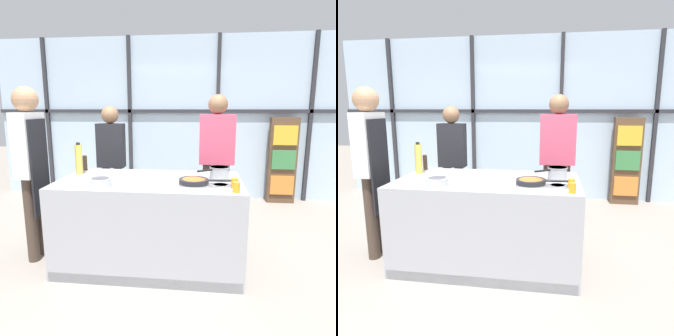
{
  "view_description": "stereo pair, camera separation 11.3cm",
  "coord_description": "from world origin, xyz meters",
  "views": [
    {
      "loc": [
        0.5,
        -2.87,
        1.58
      ],
      "look_at": [
        0.17,
        0.1,
        0.99
      ],
      "focal_mm": 32.0,
      "sensor_mm": 36.0,
      "label": 1
    },
    {
      "loc": [
        0.61,
        -2.85,
        1.58
      ],
      "look_at": [
        0.17,
        0.1,
        0.99
      ],
      "focal_mm": 32.0,
      "sensor_mm": 36.0,
      "label": 2
    }
  ],
  "objects": [
    {
      "name": "oil_bottle",
      "position": [
        -0.8,
        0.17,
        1.05
      ],
      "size": [
        0.07,
        0.07,
        0.34
      ],
      "color": "#E0CC4C",
      "rests_on": "demo_island"
    },
    {
      "name": "chef",
      "position": [
        -1.23,
        -0.03,
        1.06
      ],
      "size": [
        0.25,
        0.38,
        1.8
      ],
      "rotation": [
        0.0,
        0.0,
        -1.57
      ],
      "color": "#47382D",
      "rests_on": "ground_plane"
    },
    {
      "name": "pepper_grinder",
      "position": [
        -0.81,
        0.36,
        0.98
      ],
      "size": [
        0.05,
        0.05,
        0.2
      ],
      "color": "#332319",
      "rests_on": "demo_island"
    },
    {
      "name": "frying_pan",
      "position": [
        0.44,
        -0.12,
        0.91
      ],
      "size": [
        0.5,
        0.28,
        0.04
      ],
      "color": "#232326",
      "rests_on": "demo_island"
    },
    {
      "name": "juice_glass_far",
      "position": [
        0.8,
        -0.24,
        0.93
      ],
      "size": [
        0.06,
        0.06,
        0.09
      ],
      "primitive_type": "cylinder",
      "color": "orange",
      "rests_on": "demo_island"
    },
    {
      "name": "bookshelf",
      "position": [
        1.86,
        2.28,
        0.72
      ],
      "size": [
        0.45,
        0.19,
        1.44
      ],
      "color": "brown",
      "rests_on": "ground_plane"
    },
    {
      "name": "white_plate",
      "position": [
        -0.42,
        -0.06,
        0.89
      ],
      "size": [
        0.26,
        0.26,
        0.01
      ],
      "primitive_type": "cylinder",
      "color": "white",
      "rests_on": "demo_island"
    },
    {
      "name": "back_window_wall",
      "position": [
        0.0,
        2.46,
        1.4
      ],
      "size": [
        6.4,
        0.1,
        2.8
      ],
      "color": "silver",
      "rests_on": "ground_plane"
    },
    {
      "name": "mixing_bowl",
      "position": [
        -0.4,
        -0.32,
        0.93
      ],
      "size": [
        0.2,
        0.2,
        0.08
      ],
      "color": "silver",
      "rests_on": "demo_island"
    },
    {
      "name": "juice_glass_near",
      "position": [
        0.8,
        -0.38,
        0.93
      ],
      "size": [
        0.06,
        0.06,
        0.09
      ],
      "primitive_type": "cylinder",
      "color": "orange",
      "rests_on": "demo_island"
    },
    {
      "name": "ground_plane",
      "position": [
        0.0,
        0.0,
        0.0
      ],
      "size": [
        18.0,
        18.0,
        0.0
      ],
      "primitive_type": "plane",
      "color": "gray"
    },
    {
      "name": "demo_island",
      "position": [
        0.0,
        -0.0,
        0.44
      ],
      "size": [
        1.8,
        0.97,
        0.89
      ],
      "color": "#A8AAB2",
      "rests_on": "ground_plane"
    },
    {
      "name": "spectator_center_left",
      "position": [
        0.7,
        1.0,
        1.0
      ],
      "size": [
        0.45,
        0.25,
        1.76
      ],
      "rotation": [
        0.0,
        0.0,
        3.14
      ],
      "color": "#47382D",
      "rests_on": "ground_plane"
    },
    {
      "name": "saucepan",
      "position": [
        0.68,
        0.12,
        0.95
      ],
      "size": [
        0.32,
        0.26,
        0.12
      ],
      "color": "silver",
      "rests_on": "demo_island"
    },
    {
      "name": "spectator_far_left",
      "position": [
        -0.7,
        1.0,
        0.94
      ],
      "size": [
        0.36,
        0.23,
        1.61
      ],
      "rotation": [
        0.0,
        0.0,
        3.14
      ],
      "color": "black",
      "rests_on": "ground_plane"
    }
  ]
}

